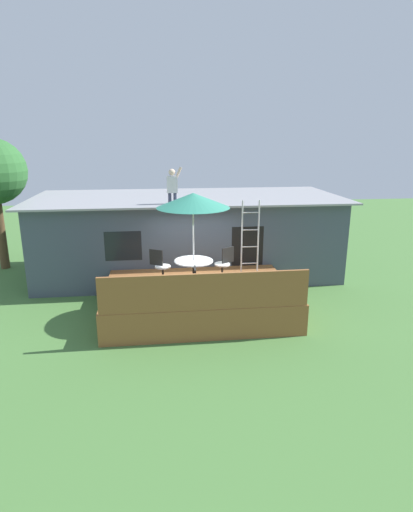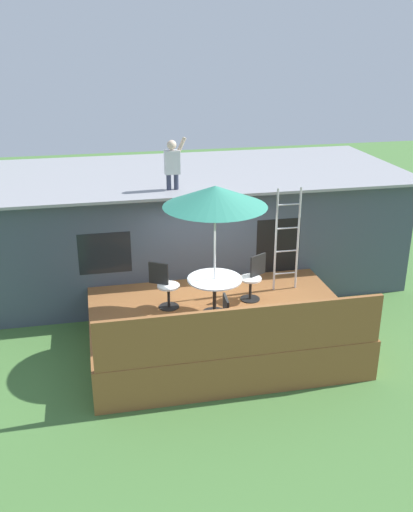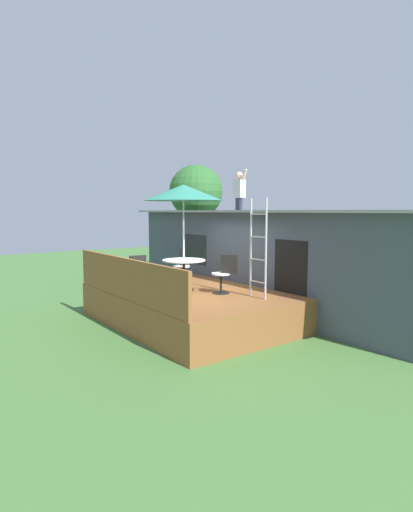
{
  "view_description": "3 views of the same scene",
  "coord_description": "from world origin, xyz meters",
  "px_view_note": "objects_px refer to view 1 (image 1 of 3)",
  "views": [
    {
      "loc": [
        -1.06,
        -10.77,
        4.73
      ],
      "look_at": [
        0.33,
        0.84,
        1.37
      ],
      "focal_mm": 29.37,
      "sensor_mm": 36.0,
      "label": 1
    },
    {
      "loc": [
        -2.32,
        -9.78,
        5.91
      ],
      "look_at": [
        -0.08,
        0.86,
        1.61
      ],
      "focal_mm": 40.23,
      "sensor_mm": 36.0,
      "label": 2
    },
    {
      "loc": [
        8.26,
        -5.71,
        2.72
      ],
      "look_at": [
        -0.54,
        0.85,
        1.54
      ],
      "focal_mm": 29.46,
      "sensor_mm": 36.0,
      "label": 3
    }
  ],
  "objects_px": {
    "step_ladder": "(250,238)",
    "patio_chair_near": "(195,284)",
    "patio_chair_right": "(224,264)",
    "patio_chair_left": "(160,266)",
    "patio_umbrella": "(193,200)",
    "patio_table": "(194,266)",
    "person_figure": "(172,184)"
  },
  "relations": [
    {
      "from": "step_ladder",
      "to": "person_figure",
      "type": "relative_size",
      "value": 1.98
    },
    {
      "from": "patio_table",
      "to": "patio_chair_right",
      "type": "xyz_separation_m",
      "value": [
        0.91,
        0.51,
        -0.13
      ]
    },
    {
      "from": "step_ladder",
      "to": "patio_chair_near",
      "type": "bearing_deg",
      "value": -133.02
    },
    {
      "from": "step_ladder",
      "to": "patio_chair_right",
      "type": "relative_size",
      "value": 2.39
    },
    {
      "from": "patio_chair_left",
      "to": "patio_umbrella",
      "type": "bearing_deg",
      "value": 0.0
    },
    {
      "from": "patio_umbrella",
      "to": "person_figure",
      "type": "bearing_deg",
      "value": 101.46
    },
    {
      "from": "patio_umbrella",
      "to": "patio_chair_right",
      "type": "distance_m",
      "value": 2.16
    },
    {
      "from": "step_ladder",
      "to": "patio_chair_near",
      "type": "distance_m",
      "value": 2.68
    },
    {
      "from": "patio_table",
      "to": "patio_chair_near",
      "type": "relative_size",
      "value": 1.13
    },
    {
      "from": "patio_umbrella",
      "to": "patio_chair_near",
      "type": "distance_m",
      "value": 2.17
    },
    {
      "from": "patio_chair_right",
      "to": "patio_chair_near",
      "type": "xyz_separation_m",
      "value": [
        -0.98,
        -1.58,
        0.0
      ]
    },
    {
      "from": "person_figure",
      "to": "patio_chair_near",
      "type": "bearing_deg",
      "value": -83.46
    },
    {
      "from": "patio_umbrella",
      "to": "step_ladder",
      "type": "distance_m",
      "value": 2.27
    },
    {
      "from": "person_figure",
      "to": "patio_chair_right",
      "type": "relative_size",
      "value": 1.21
    },
    {
      "from": "patio_table",
      "to": "patio_chair_near",
      "type": "bearing_deg",
      "value": -93.51
    },
    {
      "from": "person_figure",
      "to": "step_ladder",
      "type": "bearing_deg",
      "value": -31.46
    },
    {
      "from": "patio_table",
      "to": "patio_chair_left",
      "type": "distance_m",
      "value": 1.02
    },
    {
      "from": "patio_umbrella",
      "to": "patio_chair_near",
      "type": "height_order",
      "value": "patio_umbrella"
    },
    {
      "from": "step_ladder",
      "to": "patio_chair_right",
      "type": "height_order",
      "value": "step_ladder"
    },
    {
      "from": "person_figure",
      "to": "patio_chair_right",
      "type": "distance_m",
      "value": 2.97
    },
    {
      "from": "patio_table",
      "to": "patio_chair_right",
      "type": "distance_m",
      "value": 1.05
    },
    {
      "from": "person_figure",
      "to": "patio_chair_right",
      "type": "height_order",
      "value": "person_figure"
    },
    {
      "from": "patio_umbrella",
      "to": "patio_chair_right",
      "type": "bearing_deg",
      "value": 29.09
    },
    {
      "from": "person_figure",
      "to": "patio_chair_left",
      "type": "distance_m",
      "value": 2.69
    },
    {
      "from": "patio_chair_right",
      "to": "patio_umbrella",
      "type": "bearing_deg",
      "value": 0.0
    },
    {
      "from": "patio_umbrella",
      "to": "person_figure",
      "type": "height_order",
      "value": "person_figure"
    },
    {
      "from": "person_figure",
      "to": "patio_chair_left",
      "type": "height_order",
      "value": "person_figure"
    },
    {
      "from": "patio_chair_left",
      "to": "patio_chair_right",
      "type": "height_order",
      "value": "same"
    },
    {
      "from": "patio_umbrella",
      "to": "patio_chair_left",
      "type": "distance_m",
      "value": 2.15
    },
    {
      "from": "patio_table",
      "to": "step_ladder",
      "type": "distance_m",
      "value": 1.97
    },
    {
      "from": "patio_umbrella",
      "to": "person_figure",
      "type": "xyz_separation_m",
      "value": [
        -0.43,
        2.14,
        0.2
      ]
    },
    {
      "from": "step_ladder",
      "to": "patio_chair_near",
      "type": "height_order",
      "value": "step_ladder"
    }
  ]
}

